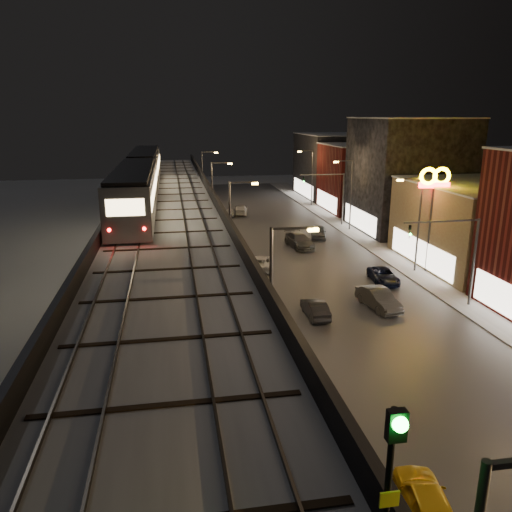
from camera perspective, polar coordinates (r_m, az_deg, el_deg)
road_surface at (r=50.22m, az=5.88°, el=-0.95°), size 17.00×120.00×0.06m
sidewalk_right at (r=53.70m, az=16.22°, el=-0.35°), size 4.00×120.00×0.14m
under_viaduct_pavement at (r=48.47m, az=-9.70°, el=-1.72°), size 11.00×120.00×0.06m
elevated_viaduct at (r=44.00m, az=-10.01°, el=3.99°), size 9.00×100.00×6.30m
viaduct_trackbed at (r=43.98m, az=-10.07°, el=5.01°), size 8.40×100.00×0.32m
viaduct_parapet_streetside at (r=44.10m, az=-4.40°, el=5.85°), size 0.30×100.00×1.10m
viaduct_parapet_far at (r=44.17m, az=-15.76°, el=5.31°), size 0.30×100.00×1.10m
building_c at (r=53.46m, az=24.22°, el=3.24°), size 12.20×15.20×8.16m
building_d at (r=66.67m, az=16.94°, el=8.82°), size 12.20×13.20×14.16m
building_e at (r=79.58m, az=12.35°, el=8.74°), size 12.20×12.20×10.16m
building_f at (r=92.58m, az=9.13°, el=10.17°), size 12.20×16.20×11.16m
streetlight_left_1 at (r=26.49m, az=2.28°, el=-4.63°), size 2.57×0.28×9.00m
streetlight_left_2 at (r=43.57m, az=-2.63°, el=3.59°), size 2.57×0.28×9.00m
streetlight_right_2 at (r=48.70m, az=17.88°, el=4.15°), size 2.56×0.28×9.00m
streetlight_left_3 at (r=61.18m, az=-4.76°, el=7.13°), size 2.57×0.28×9.00m
streetlight_right_3 at (r=64.94m, az=10.62°, el=7.42°), size 2.56×0.28×9.00m
streetlight_left_4 at (r=78.97m, az=-5.95°, el=9.08°), size 2.57×0.28×9.00m
streetlight_right_4 at (r=81.91m, az=6.26°, el=9.31°), size 2.56×0.28×9.00m
traffic_light_rig_a at (r=40.84m, az=22.39°, el=0.48°), size 6.10×0.34×7.00m
traffic_light_rig_b at (r=67.55m, az=9.00°, el=7.19°), size 6.10×0.34×7.00m
subway_train at (r=51.46m, az=-13.00°, el=8.81°), size 3.19×39.06×3.81m
rail_signal at (r=9.53m, az=15.38°, el=-21.19°), size 0.37×0.44×3.16m
car_taxi at (r=21.41m, az=18.89°, el=-25.22°), size 2.48×4.50×1.45m
car_near_white at (r=37.31m, az=6.77°, el=-6.06°), size 1.35×3.86×1.27m
car_mid_silver at (r=48.18m, az=0.49°, el=-0.81°), size 3.17×5.13×1.32m
car_mid_dark at (r=74.97m, az=-1.73°, el=5.27°), size 2.72×4.93×1.35m
car_far_white at (r=73.39m, az=-2.98°, el=4.97°), size 2.16×3.79×1.21m
car_onc_silver at (r=39.68m, az=13.83°, el=-4.85°), size 2.24×4.85×1.54m
car_onc_dark at (r=45.82m, az=14.37°, el=-2.26°), size 2.63×4.73×1.25m
car_onc_white at (r=56.25m, az=4.97°, el=1.71°), size 2.73×5.52×1.54m
car_onc_red at (r=60.85m, az=7.16°, el=2.70°), size 2.86×4.67×1.49m
sign_mcdonalds at (r=48.58m, az=19.67°, el=7.34°), size 2.95×0.53×9.92m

